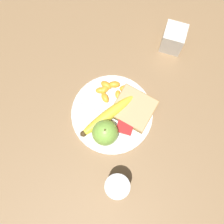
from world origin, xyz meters
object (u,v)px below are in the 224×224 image
(plate, at_px, (112,114))
(juice_glass, at_px, (117,187))
(apple, at_px, (106,133))
(banana, at_px, (108,116))
(fork, at_px, (111,112))
(jam_packet, at_px, (125,128))
(bread_slice, at_px, (134,108))
(condiment_caddy, at_px, (173,39))

(plate, bearing_deg, juice_glass, -69.59)
(apple, height_order, banana, apple)
(plate, relative_size, apple, 2.90)
(plate, distance_m, apple, 0.08)
(apple, relative_size, fork, 0.50)
(fork, height_order, jam_packet, jam_packet)
(plate, relative_size, banana, 1.38)
(juice_glass, height_order, apple, juice_glass)
(apple, bearing_deg, fork, 93.75)
(apple, bearing_deg, banana, 101.66)
(plate, relative_size, jam_packet, 5.18)
(fork, bearing_deg, juice_glass, -68.87)
(juice_glass, bearing_deg, banana, 114.18)
(juice_glass, distance_m, banana, 0.20)
(juice_glass, relative_size, jam_packet, 2.21)
(bread_slice, relative_size, fork, 0.81)
(apple, relative_size, condiment_caddy, 0.89)
(plate, height_order, fork, fork)
(plate, xyz_separation_m, apple, (0.00, -0.07, 0.04))
(banana, height_order, jam_packet, banana)
(plate, distance_m, fork, 0.01)
(jam_packet, bearing_deg, plate, 145.83)
(apple, distance_m, jam_packet, 0.06)
(juice_glass, bearing_deg, condiment_caddy, 85.22)
(plate, height_order, jam_packet, jam_packet)
(plate, distance_m, bread_slice, 0.07)
(juice_glass, bearing_deg, fork, 110.88)
(fork, bearing_deg, bread_slice, 25.16)
(plate, height_order, apple, apple)
(banana, height_order, bread_slice, banana)
(fork, distance_m, jam_packet, 0.06)
(apple, relative_size, banana, 0.48)
(banana, bearing_deg, jam_packet, -18.97)
(fork, distance_m, condiment_caddy, 0.29)
(condiment_caddy, bearing_deg, plate, -112.74)
(condiment_caddy, bearing_deg, juice_glass, -94.78)
(plate, bearing_deg, banana, -126.25)
(fork, relative_size, jam_packet, 3.55)
(juice_glass, relative_size, bread_slice, 0.77)
(bread_slice, relative_size, jam_packet, 2.89)
(plate, relative_size, fork, 1.46)
(plate, relative_size, condiment_caddy, 2.58)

